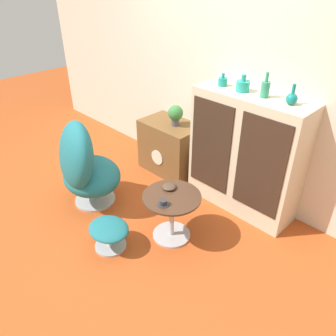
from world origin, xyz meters
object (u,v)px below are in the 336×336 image
(potted_plant, at_px, (175,114))
(vase_rightmost, at_px, (292,98))
(coffee_table, at_px, (172,211))
(bowl, at_px, (169,187))
(tv_console, at_px, (171,147))
(egg_chair, at_px, (84,166))
(sideboard, at_px, (245,154))
(ottoman, at_px, (109,231))
(vase_inner_left, at_px, (243,86))
(teacup, at_px, (163,203))
(vase_leftmost, at_px, (223,81))
(vase_inner_right, at_px, (265,89))

(potted_plant, bearing_deg, vase_rightmost, 1.15)
(coffee_table, bearing_deg, potted_plant, 132.43)
(bowl, bearing_deg, potted_plant, 130.91)
(tv_console, bearing_deg, egg_chair, -97.93)
(sideboard, height_order, tv_console, sideboard)
(ottoman, xyz_separation_m, vase_inner_left, (0.34, 1.39, 1.11))
(egg_chair, distance_m, teacup, 1.06)
(vase_leftmost, xyz_separation_m, potted_plant, (-0.60, -0.03, -0.50))
(teacup, bearing_deg, coffee_table, 104.21)
(ottoman, xyz_separation_m, vase_leftmost, (0.12, 1.39, 1.10))
(tv_console, distance_m, teacup, 1.35)
(vase_inner_left, height_order, teacup, vase_inner_left)
(ottoman, bearing_deg, teacup, 47.06)
(vase_inner_left, distance_m, vase_inner_right, 0.23)
(potted_plant, bearing_deg, egg_chair, -101.70)
(ottoman, distance_m, coffee_table, 0.60)
(coffee_table, xyz_separation_m, vase_inner_left, (0.04, 0.88, 0.99))
(tv_console, distance_m, vase_rightmost, 1.69)
(egg_chair, bearing_deg, coffee_table, 14.56)
(vase_rightmost, relative_size, bowl, 1.37)
(bowl, bearing_deg, vase_leftmost, 96.05)
(coffee_table, distance_m, bowl, 0.22)
(coffee_table, relative_size, vase_inner_right, 2.42)
(ottoman, distance_m, potted_plant, 1.56)
(coffee_table, bearing_deg, vase_inner_left, 87.20)
(egg_chair, bearing_deg, sideboard, 44.00)
(vase_rightmost, bearing_deg, potted_plant, -178.85)
(vase_inner_left, xyz_separation_m, teacup, (-0.01, -1.03, -0.80))
(tv_console, xyz_separation_m, coffee_table, (0.86, -0.86, -0.02))
(egg_chair, bearing_deg, vase_rightmost, 36.67)
(sideboard, height_order, vase_inner_left, vase_inner_left)
(coffee_table, height_order, potted_plant, potted_plant)
(bowl, bearing_deg, coffee_table, -34.28)
(sideboard, height_order, vase_inner_right, vase_inner_right)
(coffee_table, height_order, vase_rightmost, vase_rightmost)
(coffee_table, xyz_separation_m, potted_plant, (-0.78, 0.86, 0.48))
(vase_leftmost, bearing_deg, potted_plant, -177.49)
(tv_console, xyz_separation_m, egg_chair, (-0.16, -1.12, 0.14))
(tv_console, height_order, vase_leftmost, vase_leftmost)
(vase_rightmost, height_order, teacup, vase_rightmost)
(ottoman, xyz_separation_m, bowl, (0.20, 0.57, 0.31))
(egg_chair, distance_m, vase_inner_left, 1.77)
(vase_inner_left, xyz_separation_m, vase_rightmost, (0.48, 0.00, 0.00))
(sideboard, bearing_deg, egg_chair, -136.00)
(potted_plant, xyz_separation_m, bowl, (0.68, -0.79, -0.29))
(tv_console, xyz_separation_m, vase_inner_left, (0.90, 0.03, 0.97))
(ottoman, xyz_separation_m, vase_rightmost, (0.83, 1.39, 1.11))
(sideboard, xyz_separation_m, teacup, (-0.13, -1.02, -0.13))
(egg_chair, xyz_separation_m, potted_plant, (0.23, 1.12, 0.32))
(teacup, bearing_deg, vase_inner_right, 77.09)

